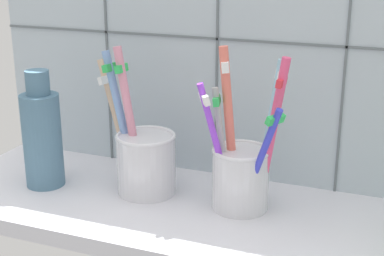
% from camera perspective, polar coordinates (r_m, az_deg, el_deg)
% --- Properties ---
extents(counter_slab, '(0.64, 0.22, 0.02)m').
position_cam_1_polar(counter_slab, '(0.69, -0.65, -8.55)').
color(counter_slab, silver).
rests_on(counter_slab, ground).
extents(tile_wall_back, '(0.64, 0.02, 0.45)m').
position_cam_1_polar(tile_wall_back, '(0.74, 2.84, 10.60)').
color(tile_wall_back, '#B2C1CC').
rests_on(tile_wall_back, ground).
extents(toothbrush_cup_left, '(0.12, 0.07, 0.18)m').
position_cam_1_polar(toothbrush_cup_left, '(0.71, -4.84, -2.91)').
color(toothbrush_cup_left, silver).
rests_on(toothbrush_cup_left, counter_slab).
extents(toothbrush_cup_right, '(0.10, 0.08, 0.19)m').
position_cam_1_polar(toothbrush_cup_right, '(0.67, 5.03, -4.02)').
color(toothbrush_cup_right, silver).
rests_on(toothbrush_cup_right, counter_slab).
extents(ceramic_vase, '(0.05, 0.05, 0.15)m').
position_cam_1_polar(ceramic_vase, '(0.75, -14.73, -0.76)').
color(ceramic_vase, slate).
rests_on(ceramic_vase, counter_slab).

